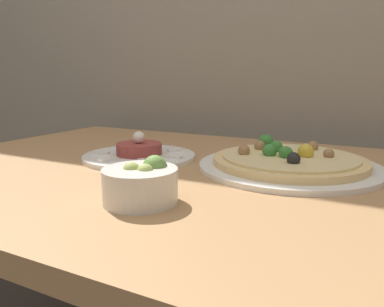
# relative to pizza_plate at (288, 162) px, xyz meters

# --- Properties ---
(dining_table) EXTENTS (1.44, 0.84, 0.77)m
(dining_table) POSITION_rel_pizza_plate_xyz_m (-0.09, -0.09, -0.11)
(dining_table) COLOR #AD7F51
(dining_table) RESTS_ON ground_plane
(pizza_plate) EXTENTS (0.37, 0.37, 0.06)m
(pizza_plate) POSITION_rel_pizza_plate_xyz_m (0.00, 0.00, 0.00)
(pizza_plate) COLOR white
(pizza_plate) RESTS_ON dining_table
(tartare_plate) EXTENTS (0.26, 0.26, 0.06)m
(tartare_plate) POSITION_rel_pizza_plate_xyz_m (-0.33, -0.06, -0.00)
(tartare_plate) COLOR white
(tartare_plate) RESTS_ON dining_table
(small_bowl) EXTENTS (0.11, 0.11, 0.07)m
(small_bowl) POSITION_rel_pizza_plate_xyz_m (-0.15, -0.31, 0.02)
(small_bowl) COLOR silver
(small_bowl) RESTS_ON dining_table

